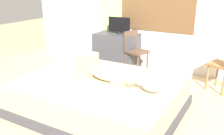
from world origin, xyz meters
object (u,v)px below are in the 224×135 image
object	(u,v)px
chair_by_desk	(134,49)
tv_monitor	(119,25)
person_lying	(103,71)
cat	(148,86)
desk	(117,51)
bed	(99,96)
cup	(132,34)

from	to	relation	value
chair_by_desk	tv_monitor	bearing A→B (deg)	161.50
person_lying	chair_by_desk	distance (m)	1.66
cat	desk	size ratio (longest dim) A/B	0.39
person_lying	cat	distance (m)	0.73
bed	cup	bearing A→B (deg)	100.94
cat	bed	bearing A→B (deg)	179.41
bed	tv_monitor	xyz separation A→B (m)	(-0.68, 1.86, 0.69)
cup	chair_by_desk	distance (m)	0.30
bed	chair_by_desk	world-z (taller)	chair_by_desk
cat	chair_by_desk	world-z (taller)	chair_by_desk
desk	cup	xyz separation A→B (m)	(0.39, -0.04, 0.41)
bed	cup	distance (m)	1.93
cat	chair_by_desk	distance (m)	1.99
cat	person_lying	bearing A→B (deg)	173.28
tv_monitor	chair_by_desk	bearing A→B (deg)	-18.50
bed	chair_by_desk	bearing A→B (deg)	98.39
person_lying	desk	size ratio (longest dim) A/B	1.05
bed	desk	bearing A→B (deg)	111.66
bed	cat	world-z (taller)	cat
tv_monitor	chair_by_desk	xyz separation A→B (m)	(0.43, -0.14, -0.41)
cup	bed	bearing A→B (deg)	-79.06
tv_monitor	chair_by_desk	world-z (taller)	tv_monitor
tv_monitor	chair_by_desk	size ratio (longest dim) A/B	0.56
person_lying	desk	world-z (taller)	person_lying
person_lying	desk	xyz separation A→B (m)	(-0.75, 1.78, -0.21)
cat	chair_by_desk	xyz separation A→B (m)	(-0.99, 1.72, -0.02)
cat	tv_monitor	size ratio (longest dim) A/B	0.73
cat	chair_by_desk	bearing A→B (deg)	119.98
tv_monitor	cup	world-z (taller)	tv_monitor
cat	desk	distance (m)	2.38
cup	tv_monitor	bearing A→B (deg)	172.72
bed	cup	xyz separation A→B (m)	(-0.35, 1.81, 0.55)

